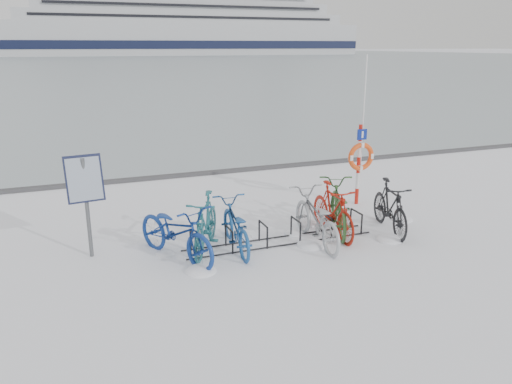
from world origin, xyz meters
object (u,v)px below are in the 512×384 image
object	(u,v)px
lifebuoy_station	(361,157)
cruise_ferry	(185,22)
bike_rack	(280,234)
info_board	(85,185)

from	to	relation	value
lifebuoy_station	cruise_ferry	xyz separation A→B (m)	(41.24, 194.45, 11.29)
lifebuoy_station	cruise_ferry	bearing A→B (deg)	78.02
bike_rack	cruise_ferry	world-z (taller)	cruise_ferry
info_board	cruise_ferry	bearing A→B (deg)	68.93
info_board	cruise_ferry	world-z (taller)	cruise_ferry
bike_rack	info_board	bearing A→B (deg)	170.51
info_board	lifebuoy_station	xyz separation A→B (m)	(6.49, 1.00, -0.19)
bike_rack	lifebuoy_station	size ratio (longest dim) A/B	1.09
info_board	lifebuoy_station	world-z (taller)	lifebuoy_station
bike_rack	lifebuoy_station	world-z (taller)	lifebuoy_station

